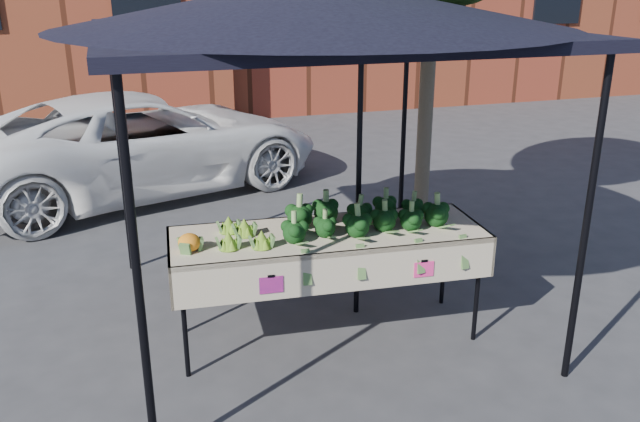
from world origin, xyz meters
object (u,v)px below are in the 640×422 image
Objects in this scene: vehicle at (131,7)px; street_tree at (429,42)px; table at (328,285)px; canopy at (314,159)px.

street_tree is (2.60, -2.99, -0.24)m from vehicle.
canopy reaches higher than table.
table is 1.00m from canopy.
table is 2.66m from street_tree.
vehicle reaches higher than street_tree.
canopy is 1.95m from street_tree.
vehicle is 3.98m from street_tree.
table is at bearing 176.85° from vehicle.
canopy is 4.29m from vehicle.
street_tree is (1.49, 1.41, 1.69)m from table.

